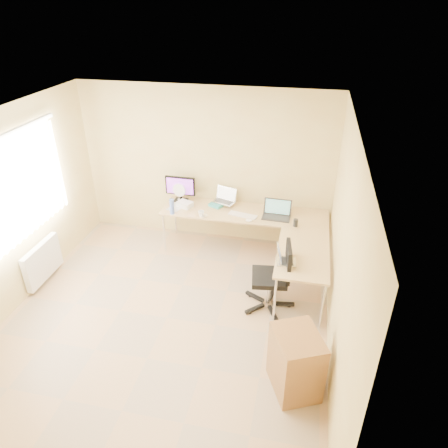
% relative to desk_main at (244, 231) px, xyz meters
% --- Properties ---
extents(floor, '(4.50, 4.50, 0.00)m').
position_rel_desk_main_xyz_m(floor, '(-0.72, -1.85, -0.36)').
color(floor, tan).
rests_on(floor, ground).
extents(ceiling, '(4.50, 4.50, 0.00)m').
position_rel_desk_main_xyz_m(ceiling, '(-0.72, -1.85, 2.24)').
color(ceiling, white).
rests_on(ceiling, ground).
extents(wall_back, '(4.50, 0.00, 4.50)m').
position_rel_desk_main_xyz_m(wall_back, '(-0.72, 0.40, 0.93)').
color(wall_back, beige).
rests_on(wall_back, ground).
extents(wall_front, '(4.50, 0.00, 4.50)m').
position_rel_desk_main_xyz_m(wall_front, '(-0.72, -4.10, 0.93)').
color(wall_front, beige).
rests_on(wall_front, ground).
extents(wall_left, '(0.00, 4.50, 4.50)m').
position_rel_desk_main_xyz_m(wall_left, '(-2.83, -1.85, 0.93)').
color(wall_left, beige).
rests_on(wall_left, ground).
extents(wall_right, '(0.00, 4.50, 4.50)m').
position_rel_desk_main_xyz_m(wall_right, '(1.38, -1.85, 0.93)').
color(wall_right, beige).
rests_on(wall_right, ground).
extents(desk_main, '(2.65, 0.70, 0.73)m').
position_rel_desk_main_xyz_m(desk_main, '(0.00, 0.00, 0.00)').
color(desk_main, tan).
rests_on(desk_main, ground).
extents(desk_return, '(0.70, 1.30, 0.73)m').
position_rel_desk_main_xyz_m(desk_return, '(0.98, -1.00, 0.00)').
color(desk_return, tan).
rests_on(desk_return, ground).
extents(monitor, '(0.51, 0.17, 0.43)m').
position_rel_desk_main_xyz_m(monitor, '(-1.12, 0.19, 0.58)').
color(monitor, black).
rests_on(monitor, desk_main).
extents(book_stack, '(0.31, 0.34, 0.05)m').
position_rel_desk_main_xyz_m(book_stack, '(-0.46, 0.16, 0.39)').
color(book_stack, teal).
rests_on(book_stack, desk_main).
extents(laptop_center, '(0.43, 0.37, 0.23)m').
position_rel_desk_main_xyz_m(laptop_center, '(-0.37, 0.18, 0.53)').
color(laptop_center, '#B5B5B5').
rests_on(laptop_center, desk_main).
extents(laptop_black, '(0.45, 0.34, 0.27)m').
position_rel_desk_main_xyz_m(laptop_black, '(0.52, -0.09, 0.50)').
color(laptop_black, '#282524').
rests_on(laptop_black, desk_main).
extents(keyboard, '(0.47, 0.22, 0.02)m').
position_rel_desk_main_xyz_m(keyboard, '(-0.00, -0.13, 0.38)').
color(keyboard, white).
rests_on(keyboard, desk_main).
extents(mouse, '(0.11, 0.07, 0.04)m').
position_rel_desk_main_xyz_m(mouse, '(0.12, -0.30, 0.38)').
color(mouse, white).
rests_on(mouse, desk_main).
extents(mug, '(0.12, 0.12, 0.09)m').
position_rel_desk_main_xyz_m(mug, '(-0.64, -0.29, 0.41)').
color(mug, silver).
rests_on(mug, desk_main).
extents(cd_stack, '(0.12, 0.12, 0.03)m').
position_rel_desk_main_xyz_m(cd_stack, '(-0.59, -0.30, 0.38)').
color(cd_stack, white).
rests_on(cd_stack, desk_main).
extents(water_bottle, '(0.09, 0.09, 0.25)m').
position_rel_desk_main_xyz_m(water_bottle, '(-1.11, -0.30, 0.49)').
color(water_bottle, '#526FC8').
rests_on(water_bottle, desk_main).
extents(papers, '(0.26, 0.33, 0.01)m').
position_rel_desk_main_xyz_m(papers, '(-1.13, -0.08, 0.37)').
color(papers, silver).
rests_on(papers, desk_main).
extents(white_box, '(0.29, 0.25, 0.09)m').
position_rel_desk_main_xyz_m(white_box, '(-0.99, -0.02, 0.41)').
color(white_box, white).
rests_on(white_box, desk_main).
extents(desk_fan, '(0.27, 0.27, 0.29)m').
position_rel_desk_main_xyz_m(desk_fan, '(-1.13, 0.20, 0.51)').
color(desk_fan, white).
rests_on(desk_fan, desk_main).
extents(black_cup, '(0.07, 0.07, 0.12)m').
position_rel_desk_main_xyz_m(black_cup, '(0.83, -0.30, 0.42)').
color(black_cup, black).
rests_on(black_cup, desk_main).
extents(laptop_return, '(0.33, 0.27, 0.20)m').
position_rel_desk_main_xyz_m(laptop_return, '(0.76, -1.27, 0.47)').
color(laptop_return, silver).
rests_on(laptop_return, desk_return).
extents(office_chair, '(0.68, 0.68, 1.00)m').
position_rel_desk_main_xyz_m(office_chair, '(0.56, -1.32, 0.14)').
color(office_chair, black).
rests_on(office_chair, ground).
extents(cabinet, '(0.64, 0.69, 0.77)m').
position_rel_desk_main_xyz_m(cabinet, '(1.00, -2.60, -0.01)').
color(cabinet, brown).
rests_on(cabinet, ground).
extents(radiator, '(0.09, 0.80, 0.55)m').
position_rel_desk_main_xyz_m(radiator, '(-2.75, -1.45, -0.02)').
color(radiator, white).
rests_on(radiator, ground).
extents(window, '(0.10, 1.80, 1.40)m').
position_rel_desk_main_xyz_m(window, '(-2.78, -1.45, 1.19)').
color(window, white).
rests_on(window, wall_left).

